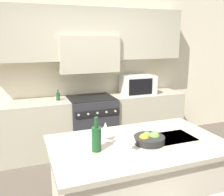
{
  "coord_description": "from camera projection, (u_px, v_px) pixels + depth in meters",
  "views": [
    {
      "loc": [
        -1.1,
        -2.29,
        1.9
      ],
      "look_at": [
        -0.04,
        0.55,
        1.18
      ],
      "focal_mm": 40.0,
      "sensor_mm": 36.0,
      "label": 1
    }
  ],
  "objects": [
    {
      "name": "back_cabinetry",
      "position": [
        86.0,
        57.0,
        4.32
      ],
      "size": [
        10.0,
        0.46,
        2.7
      ],
      "color": "beige",
      "rests_on": "ground_plane"
    },
    {
      "name": "wine_glass_far",
      "position": [
        105.0,
        128.0,
        2.4
      ],
      "size": [
        0.08,
        0.08,
        0.2
      ],
      "color": "white",
      "rests_on": "kitchen_island"
    },
    {
      "name": "fruit_bowl",
      "position": [
        149.0,
        139.0,
        2.39
      ],
      "size": [
        0.3,
        0.3,
        0.1
      ],
      "color": "black",
      "rests_on": "kitchen_island"
    },
    {
      "name": "kitchen_island",
      "position": [
        137.0,
        185.0,
        2.51
      ],
      "size": [
        1.68,
        1.03,
        0.93
      ],
      "color": "beige",
      "rests_on": "ground_plane"
    },
    {
      "name": "back_counter",
      "position": [
        91.0,
        123.0,
        4.35
      ],
      "size": [
        3.4,
        0.62,
        0.93
      ],
      "color": "#B2AD93",
      "rests_on": "ground_plane"
    },
    {
      "name": "oil_bottle_on_counter",
      "position": [
        58.0,
        96.0,
        4.04
      ],
      "size": [
        0.06,
        0.06,
        0.17
      ],
      "color": "#194723",
      "rests_on": "back_counter"
    },
    {
      "name": "wine_bottle",
      "position": [
        97.0,
        138.0,
        2.2
      ],
      "size": [
        0.09,
        0.09,
        0.31
      ],
      "color": "#194723",
      "rests_on": "kitchen_island"
    },
    {
      "name": "wine_glass_near",
      "position": [
        131.0,
        137.0,
        2.19
      ],
      "size": [
        0.08,
        0.08,
        0.2
      ],
      "color": "white",
      "rests_on": "kitchen_island"
    },
    {
      "name": "range_stove",
      "position": [
        92.0,
        123.0,
        4.33
      ],
      "size": [
        0.78,
        0.7,
        0.93
      ],
      "color": "#2D2D33",
      "rests_on": "ground_plane"
    },
    {
      "name": "microwave",
      "position": [
        138.0,
        85.0,
        4.5
      ],
      "size": [
        0.57,
        0.44,
        0.34
      ],
      "color": "silver",
      "rests_on": "back_counter"
    }
  ]
}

